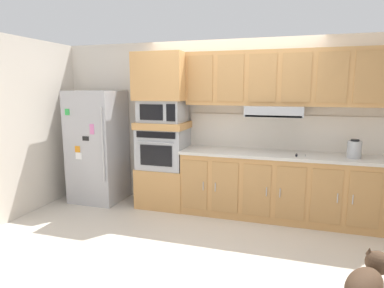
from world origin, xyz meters
The scene contains 16 objects.
ground_plane centered at (0.00, 0.00, 0.00)m, with size 9.60×9.60×0.00m, color beige.
back_kitchen_wall centered at (0.00, 1.11, 1.25)m, with size 6.20×0.12×2.50m, color beige.
side_panel_left centered at (-2.80, 0.00, 1.25)m, with size 0.12×7.10×2.50m, color beige.
refrigerator centered at (-2.08, 0.68, 0.88)m, with size 0.76×0.73×1.76m.
oven_base_cabinet centered at (-0.98, 0.75, 0.30)m, with size 0.74×0.62×0.60m, color tan.
built_in_oven centered at (-0.98, 0.75, 0.90)m, with size 0.70×0.62×0.60m.
appliance_mid_shelf centered at (-0.98, 0.75, 1.25)m, with size 0.74×0.62×0.10m, color tan.
microwave centered at (-0.97, 0.75, 1.46)m, with size 0.64×0.54×0.32m.
appliance_upper_cabinet centered at (-0.98, 0.75, 1.96)m, with size 0.74×0.62×0.68m, color tan.
lower_cabinet_run centered at (0.90, 0.75, 0.44)m, with size 3.01×0.63×0.88m.
countertop_slab centered at (0.90, 0.75, 0.90)m, with size 3.05×0.64×0.04m, color beige.
backsplash_panel centered at (0.90, 1.04, 1.17)m, with size 3.05×0.02×0.50m, color silver.
upper_cabinet_with_hood centered at (0.88, 0.87, 1.90)m, with size 3.01×0.48×0.88m.
screwdriver centered at (0.96, 0.61, 0.93)m, with size 0.13×0.12×0.03m.
electric_kettle centered at (1.65, 0.70, 1.03)m, with size 0.17×0.17×0.24m.
dog centered at (1.45, -1.35, 0.40)m, with size 0.43×0.70×0.58m.
Camera 1 is at (0.87, -3.78, 1.79)m, focal length 30.50 mm.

